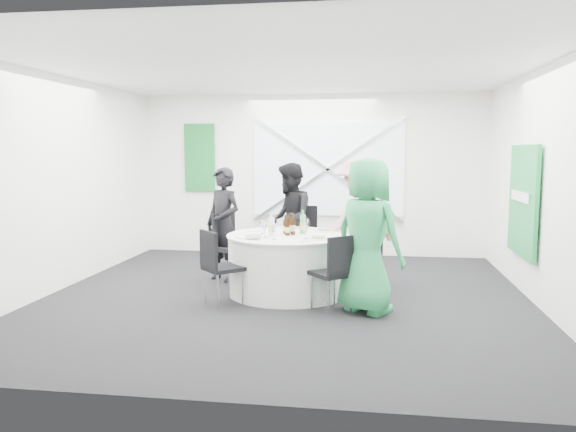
# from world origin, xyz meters

# --- Properties ---
(floor) EXTENTS (6.00, 6.00, 0.00)m
(floor) POSITION_xyz_m (0.00, 0.00, 0.00)
(floor) COLOR black
(floor) RESTS_ON ground
(ceiling) EXTENTS (6.00, 6.00, 0.00)m
(ceiling) POSITION_xyz_m (0.00, 0.00, 2.80)
(ceiling) COLOR silver
(ceiling) RESTS_ON wall_back
(wall_back) EXTENTS (6.00, 0.00, 6.00)m
(wall_back) POSITION_xyz_m (0.00, 3.00, 1.40)
(wall_back) COLOR white
(wall_back) RESTS_ON floor
(wall_front) EXTENTS (6.00, 0.00, 6.00)m
(wall_front) POSITION_xyz_m (0.00, -3.00, 1.40)
(wall_front) COLOR white
(wall_front) RESTS_ON floor
(wall_left) EXTENTS (0.00, 6.00, 6.00)m
(wall_left) POSITION_xyz_m (-3.00, 0.00, 1.40)
(wall_left) COLOR white
(wall_left) RESTS_ON floor
(wall_right) EXTENTS (0.00, 6.00, 6.00)m
(wall_right) POSITION_xyz_m (3.00, 0.00, 1.40)
(wall_right) COLOR white
(wall_right) RESTS_ON floor
(window_panel) EXTENTS (2.60, 0.03, 1.60)m
(window_panel) POSITION_xyz_m (0.30, 2.96, 1.50)
(window_panel) COLOR silver
(window_panel) RESTS_ON wall_back
(window_brace_a) EXTENTS (2.63, 0.05, 1.84)m
(window_brace_a) POSITION_xyz_m (0.30, 2.92, 1.50)
(window_brace_a) COLOR silver
(window_brace_a) RESTS_ON window_panel
(window_brace_b) EXTENTS (2.63, 0.05, 1.84)m
(window_brace_b) POSITION_xyz_m (0.30, 2.92, 1.50)
(window_brace_b) COLOR silver
(window_brace_b) RESTS_ON window_panel
(green_banner) EXTENTS (0.55, 0.04, 1.20)m
(green_banner) POSITION_xyz_m (-2.00, 2.95, 1.70)
(green_banner) COLOR #156D27
(green_banner) RESTS_ON wall_back
(green_sign) EXTENTS (0.05, 1.20, 1.40)m
(green_sign) POSITION_xyz_m (2.94, 0.60, 1.20)
(green_sign) COLOR #198A3B
(green_sign) RESTS_ON wall_right
(banquet_table) EXTENTS (1.56, 1.56, 0.76)m
(banquet_table) POSITION_xyz_m (0.00, 0.20, 0.38)
(banquet_table) COLOR silver
(banquet_table) RESTS_ON floor
(chair_back) EXTENTS (0.48, 0.49, 1.02)m
(chair_back) POSITION_xyz_m (0.04, 1.29, 0.60)
(chair_back) COLOR black
(chair_back) RESTS_ON floor
(chair_back_left) EXTENTS (0.60, 0.60, 0.96)m
(chair_back_left) POSITION_xyz_m (-0.91, 0.75, 0.56)
(chair_back_left) COLOR black
(chair_back_left) RESTS_ON floor
(chair_back_right) EXTENTS (0.56, 0.55, 0.95)m
(chair_back_right) POSITION_xyz_m (1.00, 0.56, 0.56)
(chair_back_right) COLOR black
(chair_back_right) RESTS_ON floor
(chair_front_right) EXTENTS (0.57, 0.57, 0.89)m
(chair_front_right) POSITION_xyz_m (0.66, -0.58, 0.52)
(chair_front_right) COLOR black
(chair_front_right) RESTS_ON floor
(chair_front_left) EXTENTS (0.58, 0.58, 0.90)m
(chair_front_left) POSITION_xyz_m (-0.74, -0.49, 0.53)
(chair_front_left) COLOR black
(chair_front_left) RESTS_ON floor
(person_man_back_left) EXTENTS (0.69, 0.63, 1.59)m
(person_man_back_left) POSITION_xyz_m (-1.01, 0.80, 0.80)
(person_man_back_left) COLOR black
(person_man_back_left) RESTS_ON floor
(person_man_back) EXTENTS (0.54, 0.85, 1.65)m
(person_man_back) POSITION_xyz_m (-0.13, 1.22, 0.83)
(person_man_back) COLOR black
(person_man_back) RESTS_ON floor
(person_woman_pink) EXTENTS (1.20, 1.08, 1.73)m
(person_woman_pink) POSITION_xyz_m (0.89, 0.87, 0.86)
(person_woman_pink) COLOR #CC8486
(person_woman_pink) RESTS_ON floor
(person_woman_green) EXTENTS (1.02, 0.95, 1.76)m
(person_woman_green) POSITION_xyz_m (1.01, -0.52, 0.88)
(person_woman_green) COLOR #299753
(person_woman_green) RESTS_ON floor
(plate_back) EXTENTS (0.25, 0.25, 0.01)m
(plate_back) POSITION_xyz_m (0.05, 0.77, 0.77)
(plate_back) COLOR white
(plate_back) RESTS_ON banquet_table
(plate_back_left) EXTENTS (0.26, 0.26, 0.01)m
(plate_back_left) POSITION_xyz_m (-0.47, 0.48, 0.77)
(plate_back_left) COLOR white
(plate_back_left) RESTS_ON banquet_table
(plate_back_right) EXTENTS (0.28, 0.28, 0.04)m
(plate_back_right) POSITION_xyz_m (0.44, 0.56, 0.78)
(plate_back_right) COLOR white
(plate_back_right) RESTS_ON banquet_table
(plate_front_right) EXTENTS (0.26, 0.26, 0.04)m
(plate_front_right) POSITION_xyz_m (0.42, -0.10, 0.78)
(plate_front_right) COLOR white
(plate_front_right) RESTS_ON banquet_table
(plate_front_left) EXTENTS (0.29, 0.29, 0.01)m
(plate_front_left) POSITION_xyz_m (-0.46, -0.11, 0.77)
(plate_front_left) COLOR white
(plate_front_left) RESTS_ON banquet_table
(napkin) EXTENTS (0.22, 0.18, 0.05)m
(napkin) POSITION_xyz_m (-0.37, -0.21, 0.80)
(napkin) COLOR silver
(napkin) RESTS_ON plate_front_left
(beer_bottle_a) EXTENTS (0.06, 0.06, 0.24)m
(beer_bottle_a) POSITION_xyz_m (-0.04, 0.25, 0.85)
(beer_bottle_a) COLOR #341A09
(beer_bottle_a) RESTS_ON banquet_table
(beer_bottle_b) EXTENTS (0.06, 0.06, 0.26)m
(beer_bottle_b) POSITION_xyz_m (-0.01, 0.29, 0.86)
(beer_bottle_b) COLOR #341A09
(beer_bottle_b) RESTS_ON banquet_table
(beer_bottle_c) EXTENTS (0.06, 0.06, 0.28)m
(beer_bottle_c) POSITION_xyz_m (0.07, 0.19, 0.87)
(beer_bottle_c) COLOR #341A09
(beer_bottle_c) RESTS_ON banquet_table
(beer_bottle_d) EXTENTS (0.06, 0.06, 0.25)m
(beer_bottle_d) POSITION_xyz_m (0.00, 0.13, 0.85)
(beer_bottle_d) COLOR #341A09
(beer_bottle_d) RESTS_ON banquet_table
(green_water_bottle) EXTENTS (0.08, 0.08, 0.31)m
(green_water_bottle) POSITION_xyz_m (0.18, 0.30, 0.88)
(green_water_bottle) COLOR #43B05C
(green_water_bottle) RESTS_ON banquet_table
(clear_water_bottle) EXTENTS (0.08, 0.08, 0.28)m
(clear_water_bottle) POSITION_xyz_m (-0.20, 0.11, 0.87)
(clear_water_bottle) COLOR silver
(clear_water_bottle) RESTS_ON banquet_table
(wine_glass_a) EXTENTS (0.07, 0.07, 0.17)m
(wine_glass_a) POSITION_xyz_m (0.20, 0.46, 0.88)
(wine_glass_a) COLOR white
(wine_glass_a) RESTS_ON banquet_table
(wine_glass_b) EXTENTS (0.07, 0.07, 0.17)m
(wine_glass_b) POSITION_xyz_m (0.26, -0.11, 0.88)
(wine_glass_b) COLOR white
(wine_glass_b) RESTS_ON banquet_table
(wine_glass_c) EXTENTS (0.07, 0.07, 0.17)m
(wine_glass_c) POSITION_xyz_m (-0.11, -0.21, 0.88)
(wine_glass_c) COLOR white
(wine_glass_c) RESTS_ON banquet_table
(wine_glass_d) EXTENTS (0.07, 0.07, 0.17)m
(wine_glass_d) POSITION_xyz_m (-0.35, 0.25, 0.88)
(wine_glass_d) COLOR white
(wine_glass_d) RESTS_ON banquet_table
(wine_glass_e) EXTENTS (0.07, 0.07, 0.17)m
(wine_glass_e) POSITION_xyz_m (-0.26, -0.05, 0.88)
(wine_glass_e) COLOR white
(wine_glass_e) RESTS_ON banquet_table
(wine_glass_f) EXTENTS (0.07, 0.07, 0.17)m
(wine_glass_f) POSITION_xyz_m (-0.24, 0.45, 0.88)
(wine_glass_f) COLOR white
(wine_glass_f) RESTS_ON banquet_table
(fork_a) EXTENTS (0.10, 0.13, 0.01)m
(fork_a) POSITION_xyz_m (0.55, 0.37, 0.76)
(fork_a) COLOR silver
(fork_a) RESTS_ON banquet_table
(knife_a) EXTENTS (0.08, 0.14, 0.01)m
(knife_a) POSITION_xyz_m (0.43, 0.58, 0.76)
(knife_a) COLOR silver
(knife_a) RESTS_ON banquet_table
(fork_b) EXTENTS (0.15, 0.03, 0.01)m
(fork_b) POSITION_xyz_m (0.22, 0.73, 0.76)
(fork_b) COLOR silver
(fork_b) RESTS_ON banquet_table
(knife_b) EXTENTS (0.15, 0.03, 0.01)m
(knife_b) POSITION_xyz_m (-0.11, 0.76, 0.76)
(knife_b) COLOR silver
(knife_b) RESTS_ON banquet_table
(fork_c) EXTENTS (0.11, 0.12, 0.01)m
(fork_c) POSITION_xyz_m (0.29, -0.30, 0.76)
(fork_c) COLOR silver
(fork_c) RESTS_ON banquet_table
(knife_c) EXTENTS (0.11, 0.12, 0.01)m
(knife_c) POSITION_xyz_m (0.52, -0.05, 0.76)
(knife_c) COLOR silver
(knife_c) RESTS_ON banquet_table
(fork_d) EXTENTS (0.12, 0.12, 0.01)m
(fork_d) POSITION_xyz_m (-0.51, -0.06, 0.76)
(fork_d) COLOR silver
(fork_d) RESTS_ON banquet_table
(knife_d) EXTENTS (0.10, 0.13, 0.01)m
(knife_d) POSITION_xyz_m (-0.33, -0.27, 0.76)
(knife_d) COLOR silver
(knife_d) RESTS_ON banquet_table
(fork_e) EXTENTS (0.09, 0.14, 0.01)m
(fork_e) POSITION_xyz_m (-0.40, 0.62, 0.76)
(fork_e) COLOR silver
(fork_e) RESTS_ON banquet_table
(knife_e) EXTENTS (0.09, 0.14, 0.01)m
(knife_e) POSITION_xyz_m (-0.56, 0.34, 0.76)
(knife_e) COLOR silver
(knife_e) RESTS_ON banquet_table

